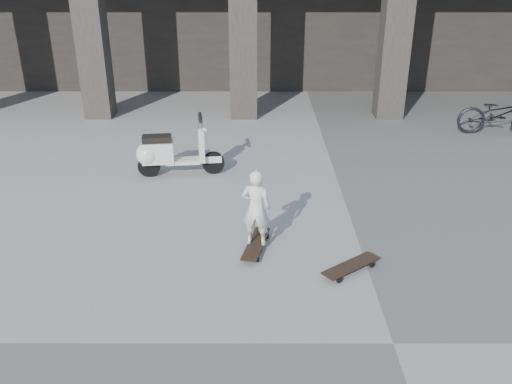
{
  "coord_description": "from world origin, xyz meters",
  "views": [
    {
      "loc": [
        -1.46,
        -4.6,
        3.88
      ],
      "look_at": [
        -1.48,
        2.49,
        0.65
      ],
      "focal_mm": 38.0,
      "sensor_mm": 36.0,
      "label": 1
    }
  ],
  "objects_px": {
    "skateboard_spare": "(351,266)",
    "scooter": "(165,153)",
    "child": "(256,208)",
    "longboard": "(256,244)",
    "bicycle": "(499,114)"
  },
  "relations": [
    {
      "from": "skateboard_spare",
      "to": "scooter",
      "type": "height_order",
      "value": "scooter"
    },
    {
      "from": "child",
      "to": "scooter",
      "type": "bearing_deg",
      "value": -49.12
    },
    {
      "from": "longboard",
      "to": "bicycle",
      "type": "distance_m",
      "value": 7.46
    },
    {
      "from": "skateboard_spare",
      "to": "scooter",
      "type": "xyz_separation_m",
      "value": [
        -2.89,
        3.26,
        0.36
      ]
    },
    {
      "from": "scooter",
      "to": "bicycle",
      "type": "height_order",
      "value": "scooter"
    },
    {
      "from": "scooter",
      "to": "bicycle",
      "type": "relative_size",
      "value": 0.89
    },
    {
      "from": "longboard",
      "to": "scooter",
      "type": "relative_size",
      "value": 0.61
    },
    {
      "from": "longboard",
      "to": "skateboard_spare",
      "type": "xyz_separation_m",
      "value": [
        1.23,
        -0.58,
        0.0
      ]
    },
    {
      "from": "skateboard_spare",
      "to": "scooter",
      "type": "distance_m",
      "value": 4.37
    },
    {
      "from": "skateboard_spare",
      "to": "bicycle",
      "type": "relative_size",
      "value": 0.46
    },
    {
      "from": "skateboard_spare",
      "to": "bicycle",
      "type": "bearing_deg",
      "value": 16.53
    },
    {
      "from": "scooter",
      "to": "longboard",
      "type": "bearing_deg",
      "value": -65.42
    },
    {
      "from": "child",
      "to": "bicycle",
      "type": "xyz_separation_m",
      "value": [
        5.41,
        5.12,
        -0.17
      ]
    },
    {
      "from": "longboard",
      "to": "skateboard_spare",
      "type": "height_order",
      "value": "skateboard_spare"
    },
    {
      "from": "skateboard_spare",
      "to": "longboard",
      "type": "bearing_deg",
      "value": 117.6
    }
  ]
}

